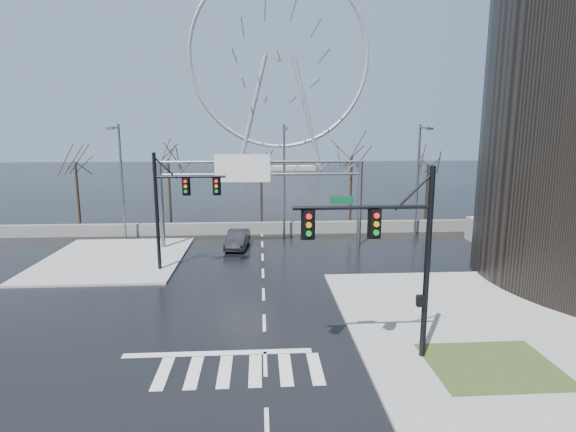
{
  "coord_description": "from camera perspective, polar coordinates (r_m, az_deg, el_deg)",
  "views": [
    {
      "loc": [
        -0.13,
        -20.87,
        9.22
      ],
      "look_at": [
        1.64,
        7.35,
        4.0
      ],
      "focal_mm": 28.0,
      "sensor_mm": 36.0,
      "label": 1
    }
  ],
  "objects": [
    {
      "name": "ground",
      "position": [
        22.82,
        -3.04,
        -13.39
      ],
      "size": [
        260.0,
        260.0,
        0.0
      ],
      "primitive_type": "plane",
      "color": "black",
      "rests_on": "ground"
    },
    {
      "name": "sidewalk_right_ext",
      "position": [
        26.63,
        19.33,
        -10.24
      ],
      "size": [
        12.0,
        10.0,
        0.15
      ],
      "primitive_type": "cube",
      "color": "gray",
      "rests_on": "ground"
    },
    {
      "name": "barrier_wall",
      "position": [
        41.78,
        -3.34,
        -1.53
      ],
      "size": [
        52.0,
        0.5,
        1.1
      ],
      "primitive_type": "cube",
      "color": "slate",
      "rests_on": "ground"
    },
    {
      "name": "signal_mast_far",
      "position": [
        30.69,
        -14.34,
        1.91
      ],
      "size": [
        4.72,
        0.41,
        8.0
      ],
      "color": "black",
      "rests_on": "ground"
    },
    {
      "name": "car",
      "position": [
        36.87,
        -6.44,
        -2.93
      ],
      "size": [
        2.05,
        4.55,
        1.45
      ],
      "primitive_type": "imported",
      "rotation": [
        0.0,
        0.0,
        -0.12
      ],
      "color": "black",
      "rests_on": "ground"
    },
    {
      "name": "ferris_wheel",
      "position": [
        117.21,
        -1.11,
        18.76
      ],
      "size": [
        45.0,
        6.0,
        50.91
      ],
      "color": "gray",
      "rests_on": "ground"
    },
    {
      "name": "streetlight_left",
      "position": [
        40.93,
        -20.52,
        5.13
      ],
      "size": [
        0.5,
        2.55,
        10.0
      ],
      "color": "slate",
      "rests_on": "ground"
    },
    {
      "name": "streetlight_mid",
      "position": [
        39.23,
        -0.47,
        5.59
      ],
      "size": [
        0.5,
        2.55,
        10.0
      ],
      "color": "slate",
      "rests_on": "ground"
    },
    {
      "name": "streetlight_right",
      "position": [
        41.65,
        16.33,
        5.45
      ],
      "size": [
        0.5,
        2.55,
        10.0
      ],
      "color": "slate",
      "rests_on": "ground"
    },
    {
      "name": "tree_far_left",
      "position": [
        48.44,
        -25.34,
        5.14
      ],
      "size": [
        3.5,
        3.5,
        7.0
      ],
      "color": "black",
      "rests_on": "ground"
    },
    {
      "name": "tree_right",
      "position": [
        45.4,
        8.07,
        6.56
      ],
      "size": [
        3.9,
        3.9,
        7.8
      ],
      "color": "black",
      "rests_on": "ground"
    },
    {
      "name": "tree_left",
      "position": [
        45.36,
        -14.94,
        6.01
      ],
      "size": [
        3.75,
        3.75,
        7.5
      ],
      "color": "black",
      "rests_on": "ground"
    },
    {
      "name": "grass_strip",
      "position": [
        20.43,
        24.53,
        -16.89
      ],
      "size": [
        5.0,
        4.0,
        0.02
      ],
      "primitive_type": "cube",
      "color": "#293E19",
      "rests_on": "sidewalk_near"
    },
    {
      "name": "sidewalk_far",
      "position": [
        35.81,
        -21.22,
        -5.06
      ],
      "size": [
        10.0,
        12.0,
        0.15
      ],
      "primitive_type": "cube",
      "color": "gray",
      "rests_on": "ground"
    },
    {
      "name": "sign_gantry",
      "position": [
        36.06,
        -3.97,
        4.0
      ],
      "size": [
        16.36,
        0.4,
        7.6
      ],
      "color": "slate",
      "rests_on": "ground"
    },
    {
      "name": "signal_mast_near",
      "position": [
        18.17,
        13.42,
        -3.68
      ],
      "size": [
        5.52,
        0.41,
        8.0
      ],
      "color": "black",
      "rests_on": "ground"
    },
    {
      "name": "tree_far_right",
      "position": [
        48.18,
        17.33,
        5.46
      ],
      "size": [
        3.4,
        3.4,
        6.8
      ],
      "color": "black",
      "rests_on": "ground"
    },
    {
      "name": "tree_center",
      "position": [
        45.55,
        -3.43,
        5.34
      ],
      "size": [
        3.25,
        3.25,
        6.5
      ],
      "color": "black",
      "rests_on": "ground"
    }
  ]
}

